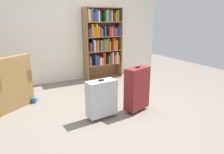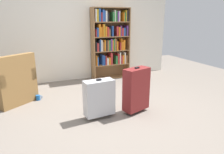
{
  "view_description": "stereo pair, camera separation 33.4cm",
  "coord_description": "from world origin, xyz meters",
  "px_view_note": "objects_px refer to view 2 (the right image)",
  "views": [
    {
      "loc": [
        -1.54,
        -2.7,
        1.51
      ],
      "look_at": [
        0.04,
        0.26,
        0.55
      ],
      "focal_mm": 33.48,
      "sensor_mm": 36.0,
      "label": 1
    },
    {
      "loc": [
        -1.24,
        -2.85,
        1.51
      ],
      "look_at": [
        0.04,
        0.26,
        0.55
      ],
      "focal_mm": 33.48,
      "sensor_mm": 36.0,
      "label": 2
    }
  ],
  "objects_px": {
    "armchair": "(10,85)",
    "mug": "(38,98)",
    "suitcase_silver": "(99,98)",
    "suitcase_dark_red": "(136,89)",
    "bookshelf": "(110,41)"
  },
  "relations": [
    {
      "from": "mug",
      "to": "suitcase_silver",
      "type": "relative_size",
      "value": 0.19
    },
    {
      "from": "mug",
      "to": "suitcase_dark_red",
      "type": "distance_m",
      "value": 1.9
    },
    {
      "from": "suitcase_dark_red",
      "to": "mug",
      "type": "bearing_deg",
      "value": 141.76
    },
    {
      "from": "bookshelf",
      "to": "suitcase_dark_red",
      "type": "relative_size",
      "value": 2.29
    },
    {
      "from": "suitcase_dark_red",
      "to": "suitcase_silver",
      "type": "xyz_separation_m",
      "value": [
        -0.62,
        0.04,
        -0.07
      ]
    },
    {
      "from": "suitcase_dark_red",
      "to": "armchair",
      "type": "bearing_deg",
      "value": 146.67
    },
    {
      "from": "armchair",
      "to": "suitcase_silver",
      "type": "height_order",
      "value": "armchair"
    },
    {
      "from": "mug",
      "to": "armchair",
      "type": "bearing_deg",
      "value": 166.89
    },
    {
      "from": "suitcase_silver",
      "to": "mug",
      "type": "bearing_deg",
      "value": 127.26
    },
    {
      "from": "armchair",
      "to": "mug",
      "type": "relative_size",
      "value": 8.13
    },
    {
      "from": "armchair",
      "to": "mug",
      "type": "height_order",
      "value": "armchair"
    },
    {
      "from": "armchair",
      "to": "suitcase_silver",
      "type": "xyz_separation_m",
      "value": [
        1.29,
        -1.21,
        0.01
      ]
    },
    {
      "from": "bookshelf",
      "to": "armchair",
      "type": "height_order",
      "value": "bookshelf"
    },
    {
      "from": "bookshelf",
      "to": "suitcase_silver",
      "type": "distance_m",
      "value": 2.35
    },
    {
      "from": "bookshelf",
      "to": "mug",
      "type": "relative_size",
      "value": 14.52
    }
  ]
}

